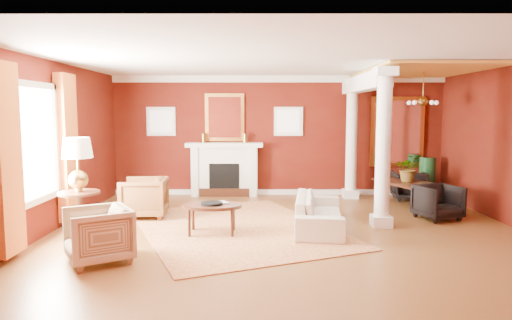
{
  "coord_description": "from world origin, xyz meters",
  "views": [
    {
      "loc": [
        -0.5,
        -7.65,
        2.04
      ],
      "look_at": [
        -0.53,
        0.69,
        1.15
      ],
      "focal_mm": 32.0,
      "sensor_mm": 36.0,
      "label": 1
    }
  ],
  "objects_px": {
    "side_table": "(78,170)",
    "armchair_leopard": "(144,196)",
    "sofa": "(319,206)",
    "armchair_stripe": "(98,232)",
    "dining_table": "(411,187)",
    "coffee_table": "(212,207)"
  },
  "relations": [
    {
      "from": "side_table",
      "to": "armchair_leopard",
      "type": "bearing_deg",
      "value": 64.71
    },
    {
      "from": "sofa",
      "to": "side_table",
      "type": "bearing_deg",
      "value": 105.7
    },
    {
      "from": "armchair_leopard",
      "to": "side_table",
      "type": "distance_m",
      "value": 1.73
    },
    {
      "from": "sofa",
      "to": "side_table",
      "type": "xyz_separation_m",
      "value": [
        -3.95,
        -0.6,
        0.72
      ]
    },
    {
      "from": "armchair_leopard",
      "to": "side_table",
      "type": "bearing_deg",
      "value": -28.6
    },
    {
      "from": "sofa",
      "to": "armchair_leopard",
      "type": "distance_m",
      "value": 3.37
    },
    {
      "from": "armchair_stripe",
      "to": "side_table",
      "type": "distance_m",
      "value": 1.54
    },
    {
      "from": "sofa",
      "to": "side_table",
      "type": "height_order",
      "value": "side_table"
    },
    {
      "from": "armchair_leopard",
      "to": "dining_table",
      "type": "height_order",
      "value": "dining_table"
    },
    {
      "from": "side_table",
      "to": "dining_table",
      "type": "xyz_separation_m",
      "value": [
        6.15,
        2.42,
        -0.68
      ]
    },
    {
      "from": "side_table",
      "to": "sofa",
      "type": "bearing_deg",
      "value": 8.71
    },
    {
      "from": "armchair_leopard",
      "to": "armchair_stripe",
      "type": "relative_size",
      "value": 1.03
    },
    {
      "from": "armchair_leopard",
      "to": "coffee_table",
      "type": "relative_size",
      "value": 0.86
    },
    {
      "from": "sofa",
      "to": "armchair_stripe",
      "type": "bearing_deg",
      "value": 125.86
    },
    {
      "from": "sofa",
      "to": "armchair_stripe",
      "type": "distance_m",
      "value": 3.7
    },
    {
      "from": "sofa",
      "to": "armchair_stripe",
      "type": "xyz_separation_m",
      "value": [
        -3.24,
        -1.78,
        0.02
      ]
    },
    {
      "from": "coffee_table",
      "to": "dining_table",
      "type": "bearing_deg",
      "value": 28.32
    },
    {
      "from": "armchair_leopard",
      "to": "coffee_table",
      "type": "height_order",
      "value": "armchair_leopard"
    },
    {
      "from": "armchair_leopard",
      "to": "dining_table",
      "type": "distance_m",
      "value": 5.56
    },
    {
      "from": "coffee_table",
      "to": "dining_table",
      "type": "relative_size",
      "value": 0.65
    },
    {
      "from": "sofa",
      "to": "dining_table",
      "type": "xyz_separation_m",
      "value": [
        2.21,
        1.81,
        0.04
      ]
    },
    {
      "from": "armchair_leopard",
      "to": "side_table",
      "type": "height_order",
      "value": "side_table"
    }
  ]
}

